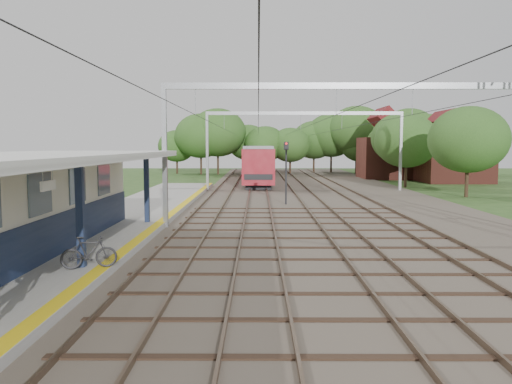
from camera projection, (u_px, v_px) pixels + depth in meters
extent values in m
plane|color=#2D4C1E|center=(285.00, 364.00, 9.27)|extent=(160.00, 160.00, 0.00)
cube|color=#473D33|center=(316.00, 197.00, 39.12)|extent=(18.00, 90.00, 0.10)
cube|color=gray|center=(108.00, 229.00, 23.23)|extent=(5.00, 52.00, 0.35)
cube|color=yellow|center=(157.00, 225.00, 23.20)|extent=(0.45, 52.00, 0.01)
cube|color=#131F3C|center=(50.00, 238.00, 16.18)|extent=(0.06, 18.00, 1.40)
cube|color=slate|center=(48.00, 192.00, 16.04)|extent=(0.05, 16.00, 1.30)
cube|color=#131F3C|center=(80.00, 215.00, 15.09)|extent=(0.22, 0.22, 3.20)
cube|color=#131F3C|center=(147.00, 189.00, 24.05)|extent=(0.22, 0.22, 3.20)
cube|color=silver|center=(15.00, 158.00, 14.94)|extent=(6.40, 20.00, 0.24)
cube|color=white|center=(48.00, 186.00, 13.00)|extent=(0.06, 0.85, 0.26)
cube|color=brown|center=(211.00, 195.00, 39.14)|extent=(0.07, 88.00, 0.15)
cube|color=brown|center=(229.00, 195.00, 39.14)|extent=(0.07, 88.00, 0.15)
cube|color=brown|center=(249.00, 195.00, 39.13)|extent=(0.07, 88.00, 0.15)
cube|color=brown|center=(268.00, 195.00, 39.12)|extent=(0.07, 88.00, 0.15)
cube|color=brown|center=(296.00, 195.00, 39.11)|extent=(0.07, 88.00, 0.15)
cube|color=brown|center=(315.00, 195.00, 39.11)|extent=(0.07, 88.00, 0.15)
cube|color=brown|center=(342.00, 195.00, 39.10)|extent=(0.07, 88.00, 0.15)
cube|color=brown|center=(360.00, 195.00, 39.09)|extent=(0.07, 88.00, 0.15)
cube|color=gray|center=(165.00, 157.00, 23.90)|extent=(0.22, 0.22, 7.00)
cube|color=gray|center=(343.00, 86.00, 23.55)|extent=(17.00, 0.20, 0.30)
cube|color=gray|center=(207.00, 152.00, 43.82)|extent=(0.22, 0.22, 7.00)
cube|color=gray|center=(401.00, 152.00, 43.74)|extent=(0.22, 0.22, 7.00)
cube|color=gray|center=(304.00, 113.00, 43.47)|extent=(17.00, 0.20, 0.30)
cylinder|color=black|center=(220.00, 127.00, 38.65)|extent=(0.02, 88.00, 0.02)
cylinder|color=black|center=(258.00, 127.00, 38.63)|extent=(0.02, 88.00, 0.02)
cylinder|color=black|center=(306.00, 127.00, 38.62)|extent=(0.02, 88.00, 0.02)
cylinder|color=black|center=(353.00, 127.00, 38.60)|extent=(0.02, 88.00, 0.02)
cylinder|color=#382619|center=(191.00, 164.00, 69.92)|extent=(0.28, 0.28, 2.88)
ellipsoid|color=#2A4E1C|center=(190.00, 139.00, 69.59)|extent=(6.72, 6.72, 5.76)
cylinder|color=#382619|center=(234.00, 165.00, 71.90)|extent=(0.28, 0.28, 2.52)
ellipsoid|color=#2A4E1C|center=(234.00, 143.00, 71.61)|extent=(5.88, 5.88, 5.04)
cylinder|color=#382619|center=(276.00, 163.00, 68.85)|extent=(0.28, 0.28, 3.24)
ellipsoid|color=#2A4E1C|center=(277.00, 134.00, 68.48)|extent=(7.56, 7.56, 6.48)
cylinder|color=#382619|center=(318.00, 165.00, 70.84)|extent=(0.28, 0.28, 2.70)
ellipsoid|color=#2A4E1C|center=(318.00, 141.00, 70.53)|extent=(6.30, 6.30, 5.40)
cylinder|color=#382619|center=(418.00, 175.00, 46.92)|extent=(0.28, 0.28, 2.52)
ellipsoid|color=#2A4E1C|center=(418.00, 142.00, 46.64)|extent=(5.88, 5.88, 5.04)
cylinder|color=#382619|center=(381.00, 166.00, 62.83)|extent=(0.28, 0.28, 2.88)
ellipsoid|color=#2A4E1C|center=(382.00, 138.00, 62.51)|extent=(6.72, 6.72, 5.76)
cube|color=brown|center=(454.00, 162.00, 54.77)|extent=(7.00, 6.00, 4.50)
cube|color=maroon|center=(455.00, 133.00, 54.47)|extent=(4.99, 6.12, 4.99)
cube|color=brown|center=(394.00, 158.00, 60.74)|extent=(8.00, 6.00, 5.00)
cube|color=maroon|center=(394.00, 130.00, 60.42)|extent=(5.52, 6.12, 5.52)
imported|color=black|center=(89.00, 252.00, 14.97)|extent=(1.70, 0.93, 0.99)
cube|color=black|center=(258.00, 181.00, 52.69)|extent=(2.34, 16.73, 0.44)
cube|color=maroon|center=(258.00, 164.00, 52.52)|extent=(2.93, 18.18, 3.19)
cube|color=black|center=(258.00, 160.00, 52.49)|extent=(2.97, 16.73, 0.91)
cube|color=slate|center=(258.00, 147.00, 52.36)|extent=(2.70, 18.18, 0.28)
cube|color=black|center=(258.00, 172.00, 71.39)|extent=(2.34, 16.73, 0.44)
cube|color=maroon|center=(258.00, 159.00, 71.22)|extent=(2.93, 18.18, 3.19)
cube|color=black|center=(258.00, 157.00, 71.19)|extent=(2.97, 16.73, 0.91)
cube|color=slate|center=(258.00, 147.00, 71.06)|extent=(2.70, 18.18, 0.28)
cylinder|color=black|center=(286.00, 177.00, 33.34)|extent=(0.15, 0.15, 3.92)
cube|color=black|center=(286.00, 146.00, 33.15)|extent=(0.33, 0.24, 0.54)
sphere|color=red|center=(286.00, 144.00, 33.03)|extent=(0.14, 0.14, 0.14)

